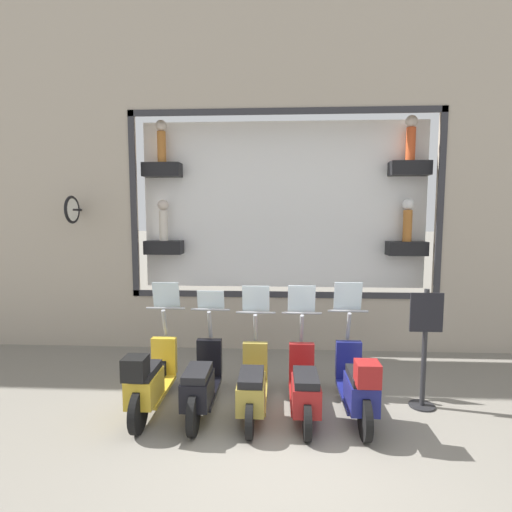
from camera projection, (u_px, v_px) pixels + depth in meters
ground_plane at (287, 446)px, 4.72m from camera, size 120.00×120.00×0.00m
building_facade at (285, 70)px, 7.72m from camera, size 1.19×36.00×10.78m
scooter_navy_0 at (358, 384)px, 5.29m from camera, size 1.81×0.61×1.72m
scooter_red_1 at (304, 386)px, 5.39m from camera, size 1.79×0.61×1.66m
scooter_olive_2 at (253, 385)px, 5.43m from camera, size 1.79×0.61×1.65m
scooter_black_3 at (202, 383)px, 5.47m from camera, size 1.81×0.60×1.56m
scooter_yellow_4 at (150, 379)px, 5.45m from camera, size 1.81×0.61×1.69m
shop_sign_post at (425, 344)px, 5.60m from camera, size 0.36×0.45×1.70m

